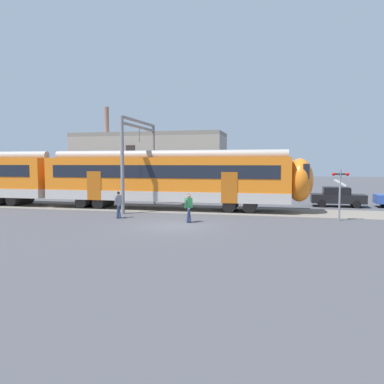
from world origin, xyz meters
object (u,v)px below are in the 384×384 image
object	(u,v)px
parked_car_black	(338,197)
crossing_signal	(340,187)
pedestrian_green	(189,205)
pedestrian_grey	(118,203)

from	to	relation	value
parked_car_black	crossing_signal	distance (m)	7.71
pedestrian_green	crossing_signal	xyz separation A→B (m)	(8.50, 2.63, 1.02)
pedestrian_grey	pedestrian_green	distance (m)	4.65
pedestrian_grey	crossing_signal	xyz separation A→B (m)	(13.11, 1.98, 1.05)
pedestrian_green	crossing_signal	world-z (taller)	crossing_signal
pedestrian_grey	parked_car_black	size ratio (longest dim) A/B	0.41
pedestrian_grey	pedestrian_green	size ratio (longest dim) A/B	1.00
pedestrian_grey	parked_car_black	world-z (taller)	pedestrian_grey
pedestrian_green	pedestrian_grey	bearing A→B (deg)	171.93
pedestrian_green	crossing_signal	size ratio (longest dim) A/B	0.56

